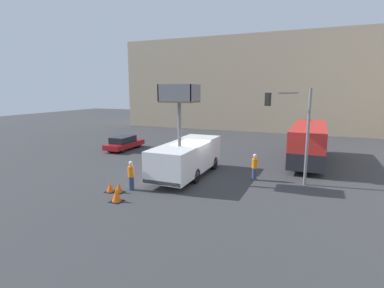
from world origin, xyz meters
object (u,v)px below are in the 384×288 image
at_px(road_worker_near_truck, 131,176).
at_px(traffic_cone_mid_road, 119,188).
at_px(traffic_light_pole, 293,120).
at_px(traffic_cone_far_side, 116,195).
at_px(utility_truck, 187,156).
at_px(traffic_cone_near_truck, 110,187).
at_px(parked_car_curbside, 124,143).
at_px(road_worker_directing, 255,167).
at_px(city_bus, 308,141).

bearing_deg(road_worker_near_truck, traffic_cone_mid_road, 113.17).
xyz_separation_m(traffic_light_pole, traffic_cone_far_side, (-8.44, -7.54, -3.79)).
xyz_separation_m(utility_truck, traffic_cone_near_truck, (-2.92, -4.79, -1.23)).
distance_m(utility_truck, traffic_cone_far_side, 6.26).
height_order(traffic_light_pole, road_worker_near_truck, traffic_light_pole).
bearing_deg(traffic_cone_far_side, traffic_cone_near_truck, 139.02).
height_order(traffic_cone_far_side, parked_car_curbside, parked_car_curbside).
bearing_deg(road_worker_directing, traffic_cone_near_truck, -150.98).
distance_m(city_bus, traffic_light_pole, 6.73).
bearing_deg(city_bus, traffic_light_pole, 176.41).
relative_size(road_worker_near_truck, traffic_cone_near_truck, 2.90).
xyz_separation_m(city_bus, parked_car_curbside, (-17.54, -1.56, -1.13)).
distance_m(utility_truck, city_bus, 11.04).
xyz_separation_m(utility_truck, city_bus, (7.73, 7.87, 0.33)).
bearing_deg(utility_truck, city_bus, 45.51).
relative_size(road_worker_near_truck, traffic_cone_mid_road, 2.92).
relative_size(utility_truck, road_worker_near_truck, 4.09).
bearing_deg(traffic_cone_near_truck, city_bus, 49.92).
relative_size(traffic_cone_mid_road, parked_car_curbside, 0.13).
relative_size(road_worker_directing, traffic_cone_far_side, 2.43).
relative_size(road_worker_directing, traffic_cone_near_truck, 2.90).
height_order(road_worker_directing, traffic_cone_far_side, road_worker_directing).
height_order(city_bus, road_worker_directing, city_bus).
xyz_separation_m(traffic_light_pole, road_worker_near_truck, (-8.80, -5.56, -3.23)).
bearing_deg(traffic_cone_mid_road, city_bus, 51.14).
xyz_separation_m(utility_truck, traffic_cone_far_side, (-1.59, -5.94, -1.17)).
relative_size(road_worker_directing, parked_car_curbside, 0.38).
xyz_separation_m(traffic_cone_near_truck, parked_car_curbside, (-6.89, 11.10, 0.42)).
relative_size(traffic_cone_mid_road, traffic_cone_far_side, 0.83).
distance_m(road_worker_near_truck, parked_car_curbside, 12.94).
xyz_separation_m(traffic_light_pole, traffic_cone_near_truck, (-9.77, -6.39, -3.85)).
xyz_separation_m(traffic_cone_mid_road, parked_car_curbside, (-7.44, 10.98, 0.42)).
xyz_separation_m(utility_truck, road_worker_near_truck, (-1.95, -3.96, -0.61)).
height_order(city_bus, traffic_light_pole, traffic_light_pole).
height_order(utility_truck, parked_car_curbside, utility_truck).
relative_size(traffic_light_pole, traffic_cone_far_side, 8.23).
bearing_deg(traffic_cone_mid_road, traffic_cone_far_side, -58.48).
xyz_separation_m(utility_truck, traffic_cone_mid_road, (-2.37, -4.67, -1.23)).
distance_m(traffic_cone_mid_road, traffic_cone_far_side, 1.49).
distance_m(utility_truck, traffic_light_pole, 7.50).
bearing_deg(traffic_light_pole, road_worker_near_truck, -147.69).
bearing_deg(utility_truck, traffic_cone_near_truck, -121.39).
height_order(road_worker_directing, traffic_cone_mid_road, road_worker_directing).
relative_size(city_bus, traffic_cone_far_side, 13.40).
height_order(road_worker_near_truck, traffic_cone_far_side, road_worker_near_truck).
height_order(utility_truck, road_worker_near_truck, utility_truck).
distance_m(road_worker_directing, parked_car_curbside, 15.35).
bearing_deg(utility_truck, traffic_cone_mid_road, -116.93).
distance_m(utility_truck, road_worker_directing, 4.75).
bearing_deg(road_worker_near_truck, road_worker_directing, -88.93).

